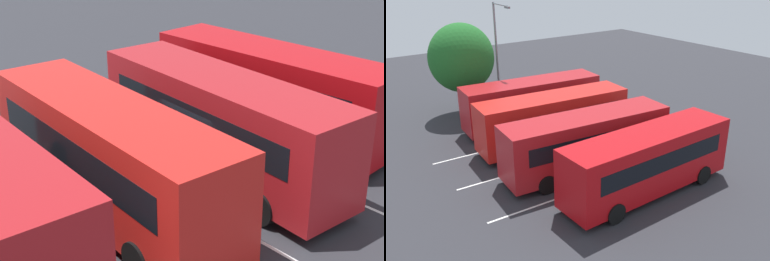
% 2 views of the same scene
% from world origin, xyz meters
% --- Properties ---
extents(ground_plane, '(70.68, 70.68, 0.00)m').
position_xyz_m(ground_plane, '(0.00, 0.00, 0.00)').
color(ground_plane, '#2B2B30').
extents(bus_far_left, '(9.89, 2.74, 3.37)m').
position_xyz_m(bus_far_left, '(0.67, -5.83, 1.85)').
color(bus_far_left, '#B70C11').
rests_on(bus_far_left, ground).
extents(bus_center_left, '(10.03, 3.35, 3.37)m').
position_xyz_m(bus_center_left, '(-0.32, -2.03, 1.85)').
color(bus_center_left, '#AD191E').
rests_on(bus_center_left, ground).
extents(bus_center_right, '(10.02, 3.32, 3.37)m').
position_xyz_m(bus_center_right, '(0.12, 2.07, 1.85)').
color(bus_center_right, red).
rests_on(bus_center_right, ground).
extents(pedestrian, '(0.39, 0.39, 1.82)m').
position_xyz_m(pedestrian, '(6.57, -4.47, 1.08)').
color(pedestrian, '#232833').
rests_on(pedestrian, ground).
extents(lane_stripe_outer_left, '(14.58, 0.52, 0.01)m').
position_xyz_m(lane_stripe_outer_left, '(0.00, -3.76, 0.00)').
color(lane_stripe_outer_left, silver).
rests_on(lane_stripe_outer_left, ground).
extents(lane_stripe_inner_left, '(14.58, 0.52, 0.01)m').
position_xyz_m(lane_stripe_inner_left, '(0.00, 0.00, 0.00)').
color(lane_stripe_inner_left, silver).
rests_on(lane_stripe_inner_left, ground).
extents(lane_stripe_inner_right, '(14.58, 0.52, 0.01)m').
position_xyz_m(lane_stripe_inner_right, '(0.00, 3.76, 0.00)').
color(lane_stripe_inner_right, silver).
rests_on(lane_stripe_inner_right, ground).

